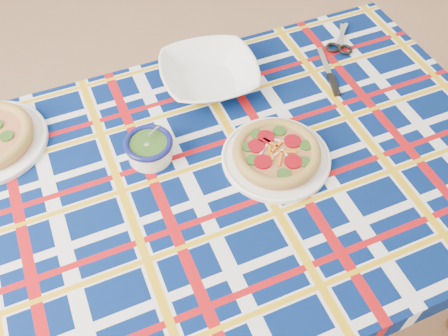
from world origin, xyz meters
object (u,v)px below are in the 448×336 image
dining_table (221,193)px  main_focaccia_plate (277,153)px  serving_bowl (209,75)px  pesto_bowl (149,147)px

dining_table → main_focaccia_plate: size_ratio=5.64×
main_focaccia_plate → serving_bowl: (-0.01, 0.34, 0.01)m
dining_table → serving_bowl: (0.13, 0.31, 0.11)m
dining_table → main_focaccia_plate: (0.15, -0.02, 0.10)m
dining_table → pesto_bowl: 0.22m
dining_table → pesto_bowl: pesto_bowl is taller
dining_table → serving_bowl: size_ratio=5.83×
main_focaccia_plate → dining_table: bearing=171.0°
serving_bowl → main_focaccia_plate: bearing=-87.8°
pesto_bowl → dining_table: bearing=-48.2°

